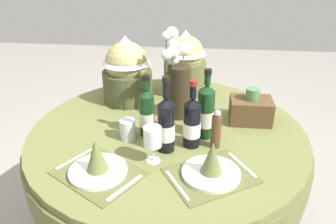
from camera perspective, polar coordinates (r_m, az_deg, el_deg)
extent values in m
cylinder|color=olive|center=(1.69, -0.12, -3.55)|extent=(1.40, 1.40, 0.04)
cylinder|color=#626738|center=(1.75, -0.12, -6.37)|extent=(1.42, 1.42, 0.16)
cylinder|color=black|center=(1.90, -0.11, -12.68)|extent=(0.12, 0.12, 0.66)
cube|color=brown|center=(1.41, -12.01, -10.30)|extent=(0.43, 0.40, 0.00)
cylinder|color=white|center=(1.40, -12.05, -9.97)|extent=(0.24, 0.24, 0.02)
cone|color=#606B38|center=(1.36, -12.37, -7.34)|extent=(0.09, 0.09, 0.14)
cube|color=silver|center=(1.51, -15.92, -7.80)|extent=(0.11, 0.17, 0.00)
cube|color=silver|center=(1.31, -7.46, -12.87)|extent=(0.11, 0.17, 0.00)
cube|color=brown|center=(1.38, 7.45, -10.80)|extent=(0.43, 0.40, 0.00)
cylinder|color=white|center=(1.37, 7.47, -10.47)|extent=(0.24, 0.24, 0.02)
cone|color=#606B38|center=(1.33, 7.67, -7.80)|extent=(0.09, 0.09, 0.14)
cube|color=silver|center=(1.31, 1.58, -12.55)|extent=(0.11, 0.17, 0.00)
cube|color=silver|center=(1.45, 12.71, -8.91)|extent=(0.11, 0.17, 0.00)
cylinder|color=#332819|center=(1.75, 1.92, 3.53)|extent=(0.12, 0.12, 0.29)
sphere|color=white|center=(1.61, -0.28, 9.89)|extent=(0.05, 0.05, 0.05)
cylinder|color=#4C7038|center=(1.62, -0.28, 8.23)|extent=(0.01, 0.01, 0.07)
sphere|color=white|center=(1.68, 0.91, 9.26)|extent=(0.07, 0.07, 0.07)
cylinder|color=#4C7038|center=(1.69, 0.90, 8.19)|extent=(0.01, 0.01, 0.02)
sphere|color=white|center=(1.69, 2.72, 10.83)|extent=(0.07, 0.07, 0.07)
cylinder|color=#4C7038|center=(1.71, 2.68, 9.12)|extent=(0.01, 0.01, 0.06)
sphere|color=white|center=(1.63, 0.83, 10.33)|extent=(0.06, 0.06, 0.06)
cylinder|color=#4C7038|center=(1.65, 0.82, 8.55)|extent=(0.01, 0.01, 0.06)
sphere|color=white|center=(1.70, -0.34, 13.12)|extent=(0.04, 0.04, 0.04)
cylinder|color=#4C7038|center=(1.72, -0.33, 10.56)|extent=(0.01, 0.01, 0.13)
sphere|color=white|center=(1.67, 0.97, 11.73)|extent=(0.06, 0.06, 0.06)
cylinder|color=#4C7038|center=(1.69, 0.95, 9.56)|extent=(0.01, 0.01, 0.10)
sphere|color=white|center=(1.74, 0.76, 13.54)|extent=(0.07, 0.07, 0.07)
cylinder|color=#4C7038|center=(1.76, 0.74, 10.82)|extent=(0.01, 0.01, 0.13)
cylinder|color=#143819|center=(1.57, 6.55, -0.43)|extent=(0.08, 0.08, 0.24)
cylinder|color=silver|center=(1.58, 6.52, -1.04)|extent=(0.08, 0.08, 0.08)
cone|color=#143819|center=(1.52, 6.82, 4.17)|extent=(0.08, 0.08, 0.04)
cylinder|color=#143819|center=(1.50, 6.94, 6.07)|extent=(0.03, 0.03, 0.07)
cylinder|color=black|center=(1.49, 6.99, 6.93)|extent=(0.03, 0.03, 0.02)
cylinder|color=#143819|center=(1.59, -3.69, -0.64)|extent=(0.07, 0.07, 0.21)
cylinder|color=silver|center=(1.60, -3.67, -1.17)|extent=(0.07, 0.07, 0.07)
cone|color=#143819|center=(1.54, -3.82, 3.37)|extent=(0.07, 0.07, 0.03)
cylinder|color=#143819|center=(1.52, -3.88, 5.15)|extent=(0.03, 0.03, 0.07)
cylinder|color=black|center=(1.51, -3.91, 5.97)|extent=(0.03, 0.03, 0.02)
cylinder|color=black|center=(1.50, 4.17, -2.38)|extent=(0.08, 0.08, 0.21)
cylinder|color=silver|center=(1.51, 4.15, -2.93)|extent=(0.08, 0.08, 0.07)
cone|color=black|center=(1.45, 4.33, 1.82)|extent=(0.08, 0.08, 0.04)
cylinder|color=black|center=(1.42, 4.42, 3.95)|extent=(0.03, 0.03, 0.08)
cylinder|color=maroon|center=(1.41, 4.46, 5.02)|extent=(0.03, 0.03, 0.02)
cylinder|color=black|center=(1.46, -0.32, -2.81)|extent=(0.08, 0.08, 0.23)
cylinder|color=silver|center=(1.47, -0.32, -3.42)|extent=(0.08, 0.08, 0.08)
cone|color=black|center=(1.40, -0.33, 1.81)|extent=(0.08, 0.08, 0.03)
cylinder|color=black|center=(1.38, -0.34, 4.28)|extent=(0.03, 0.03, 0.10)
cylinder|color=black|center=(1.36, -0.34, 5.69)|extent=(0.03, 0.03, 0.02)
cylinder|color=silver|center=(1.45, -2.59, -8.43)|extent=(0.06, 0.06, 0.00)
cylinder|color=silver|center=(1.43, -2.62, -7.11)|extent=(0.01, 0.01, 0.08)
cylinder|color=silver|center=(1.38, -2.70, -4.30)|extent=(0.08, 0.08, 0.09)
cylinder|color=silver|center=(1.59, -7.00, -3.04)|extent=(0.07, 0.07, 0.10)
cylinder|color=brown|center=(1.52, 8.34, -3.44)|extent=(0.05, 0.05, 0.16)
sphere|color=#B7B7BC|center=(1.47, 8.58, -0.22)|extent=(0.03, 0.03, 0.03)
cylinder|color=#474C2D|center=(1.98, -6.99, 4.55)|extent=(0.29, 0.29, 0.18)
sphere|color=tan|center=(1.93, -7.23, 8.43)|extent=(0.25, 0.25, 0.25)
cone|color=silver|center=(1.90, -7.37, 10.72)|extent=(0.28, 0.28, 0.16)
cylinder|color=#566033|center=(2.07, 2.92, 6.14)|extent=(0.26, 0.26, 0.21)
sphere|color=tan|center=(2.02, 3.02, 10.08)|extent=(0.22, 0.22, 0.22)
cone|color=silver|center=(2.00, 3.07, 12.05)|extent=(0.25, 0.25, 0.14)
cube|color=brown|center=(1.78, 14.14, 0.28)|extent=(0.21, 0.16, 0.13)
cylinder|color=#4C7F4C|center=(1.74, 14.49, 3.04)|extent=(0.07, 0.07, 0.06)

